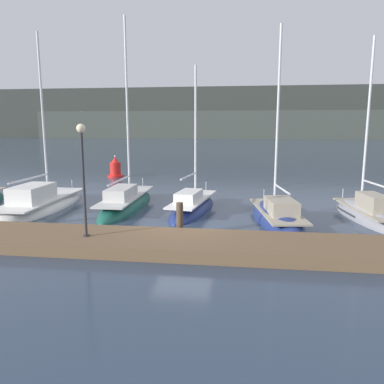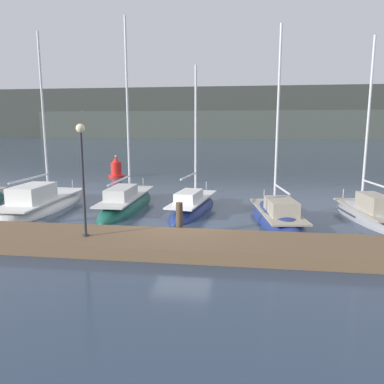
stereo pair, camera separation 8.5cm
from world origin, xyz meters
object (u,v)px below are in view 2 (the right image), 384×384
(sailboat_berth_4, at_px, (127,205))
(sailboat_berth_6, at_px, (277,218))
(sailboat_berth_3, at_px, (42,206))
(sailboat_berth_5, at_px, (193,209))
(sailboat_berth_7, at_px, (366,217))
(channel_buoy, at_px, (116,169))
(dock_lamppost, at_px, (82,162))

(sailboat_berth_4, xyz_separation_m, sailboat_berth_6, (8.03, -1.79, -0.01))
(sailboat_berth_3, relative_size, sailboat_berth_6, 1.02)
(sailboat_berth_3, xyz_separation_m, sailboat_berth_5, (8.26, 0.49, -0.03))
(sailboat_berth_3, distance_m, sailboat_berth_7, 16.82)
(sailboat_berth_3, bearing_deg, channel_buoy, 91.46)
(sailboat_berth_5, bearing_deg, sailboat_berth_6, -17.51)
(sailboat_berth_4, bearing_deg, channel_buoy, 111.66)
(channel_buoy, bearing_deg, sailboat_berth_7, -37.38)
(sailboat_berth_4, bearing_deg, sailboat_berth_3, -168.28)
(sailboat_berth_4, distance_m, dock_lamppost, 7.62)
(sailboat_berth_4, xyz_separation_m, sailboat_berth_7, (12.33, -0.97, 0.01))
(sailboat_berth_5, distance_m, sailboat_berth_7, 8.58)
(sailboat_berth_5, relative_size, sailboat_berth_7, 0.87)
(dock_lamppost, bearing_deg, sailboat_berth_3, 130.59)
(sailboat_berth_6, relative_size, sailboat_berth_7, 1.04)
(sailboat_berth_3, height_order, sailboat_berth_7, sailboat_berth_3)
(sailboat_berth_3, xyz_separation_m, channel_buoy, (-0.33, 13.07, 0.55))
(sailboat_berth_6, height_order, dock_lamppost, sailboat_berth_6)
(sailboat_berth_6, distance_m, sailboat_berth_7, 4.38)
(sailboat_berth_3, relative_size, sailboat_berth_7, 1.07)
(sailboat_berth_6, bearing_deg, sailboat_berth_3, 176.10)
(sailboat_berth_4, height_order, sailboat_berth_7, sailboat_berth_4)
(sailboat_berth_7, relative_size, dock_lamppost, 2.29)
(sailboat_berth_3, relative_size, sailboat_berth_5, 1.23)
(sailboat_berth_4, bearing_deg, sailboat_berth_6, -12.53)
(dock_lamppost, bearing_deg, sailboat_berth_7, 27.11)
(sailboat_berth_3, relative_size, sailboat_berth_4, 0.91)
(sailboat_berth_4, height_order, sailboat_berth_6, sailboat_berth_4)
(sailboat_berth_5, relative_size, channel_buoy, 4.24)
(channel_buoy, bearing_deg, sailboat_berth_5, -55.67)
(channel_buoy, bearing_deg, sailboat_berth_6, -47.29)
(sailboat_berth_3, height_order, channel_buoy, sailboat_berth_3)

